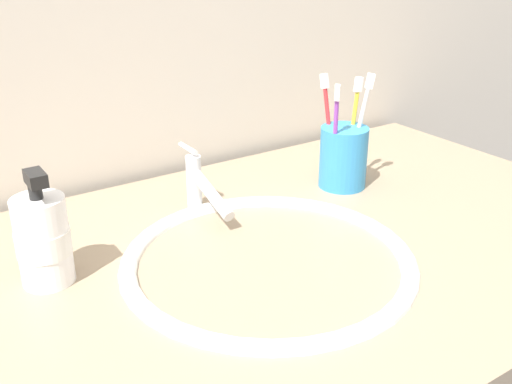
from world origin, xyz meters
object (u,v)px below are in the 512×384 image
Objects in this scene: toothbrush_red at (328,121)px; soap_dispenser at (43,240)px; faucet at (200,185)px; toothbrush_yellow at (353,123)px; toothbrush_white at (360,122)px; toothbrush_purple at (335,131)px; toothbrush_cup at (343,157)px.

soap_dispenser is (-0.50, -0.06, -0.05)m from toothbrush_red.
toothbrush_red is (0.24, -0.01, 0.06)m from faucet.
toothbrush_white reaches higher than toothbrush_yellow.
toothbrush_cup is at bearing 22.85° from toothbrush_purple.
toothbrush_red is 0.05m from toothbrush_white.
toothbrush_yellow is (0.06, 0.02, -0.00)m from toothbrush_purple.
toothbrush_cup is 0.06m from toothbrush_yellow.
toothbrush_cup is at bearing -163.36° from toothbrush_yellow.
toothbrush_red reaches higher than toothbrush_cup.
soap_dispenser is at bearing -164.62° from faucet.
toothbrush_red is 1.03× the size of toothbrush_yellow.
toothbrush_yellow is 0.02m from toothbrush_white.
soap_dispenser is (-0.51, -0.03, 0.01)m from toothbrush_cup.
toothbrush_purple is 0.06m from toothbrush_white.
toothbrush_purple is 0.95× the size of toothbrush_white.
toothbrush_yellow reaches higher than soap_dispenser.
toothbrush_red is at bearing 127.94° from toothbrush_white.
faucet is 1.43× the size of toothbrush_cup.
toothbrush_cup is 0.55× the size of toothbrush_white.
soap_dispenser is (-0.53, -0.04, -0.05)m from toothbrush_yellow.
toothbrush_white is (-0.00, -0.02, 0.01)m from toothbrush_yellow.
toothbrush_purple is at bearing -117.57° from toothbrush_red.
toothbrush_purple is 0.06m from toothbrush_yellow.
toothbrush_white is at bearing -93.36° from toothbrush_yellow.
toothbrush_red is at bearing 106.36° from toothbrush_cup.
toothbrush_yellow is 1.18× the size of soap_dispenser.
faucet is at bearing 177.97° from toothbrush_red.
toothbrush_cup is 0.51m from soap_dispenser.
toothbrush_red is 1.21× the size of soap_dispenser.
toothbrush_cup is at bearing -9.15° from faucet.
toothbrush_white reaches higher than toothbrush_red.
toothbrush_yellow is (0.02, 0.01, 0.05)m from toothbrush_cup.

